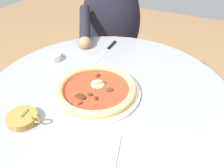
{
  "coord_description": "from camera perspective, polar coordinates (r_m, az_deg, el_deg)",
  "views": [
    {
      "loc": [
        -0.58,
        -0.3,
        1.27
      ],
      "look_at": [
        0.04,
        -0.0,
        0.74
      ],
      "focal_mm": 35.43,
      "sensor_mm": 36.0,
      "label": 1
    }
  ],
  "objects": [
    {
      "name": "dining_table",
      "position": [
        0.95,
        -1.15,
        -8.67
      ],
      "size": [
        0.96,
        0.96,
        0.73
      ],
      "color": "gray",
      "rests_on": "ground"
    },
    {
      "name": "olive_pan",
      "position": [
        0.79,
        -22.01,
        -8.11
      ],
      "size": [
        0.1,
        0.13,
        0.05
      ],
      "color": "olive",
      "rests_on": "dining_table"
    },
    {
      "name": "steak_knife",
      "position": [
        1.13,
        -0.81,
        9.26
      ],
      "size": [
        0.23,
        0.01,
        0.01
      ],
      "color": "silver",
      "rests_on": "dining_table"
    },
    {
      "name": "fork_utensil",
      "position": [
        0.65,
        0.79,
        -18.92
      ],
      "size": [
        0.18,
        0.06,
        0.0
      ],
      "color": "#BCBCC1",
      "rests_on": "dining_table"
    },
    {
      "name": "water_glass",
      "position": [
        0.71,
        26.47,
        -12.6
      ],
      "size": [
        0.08,
        0.08,
        0.09
      ],
      "color": "silver",
      "rests_on": "dining_table"
    },
    {
      "name": "ramekin_capers",
      "position": [
        1.07,
        -15.15,
        6.78
      ],
      "size": [
        0.08,
        0.08,
        0.03
      ],
      "color": "white",
      "rests_on": "dining_table"
    },
    {
      "name": "cafe_chair_diner",
      "position": [
        1.63,
        -0.07,
        11.07
      ],
      "size": [
        0.53,
        0.53,
        0.89
      ],
      "color": "#957050",
      "rests_on": "ground"
    },
    {
      "name": "pizza_on_plate",
      "position": [
        0.83,
        -4.08,
        -1.4
      ],
      "size": [
        0.33,
        0.33,
        0.04
      ],
      "color": "white",
      "rests_on": "dining_table"
    },
    {
      "name": "diner_person",
      "position": [
        1.51,
        -0.26,
        8.38
      ],
      "size": [
        0.57,
        0.43,
        1.19
      ],
      "color": "#282833",
      "rests_on": "ground"
    }
  ]
}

